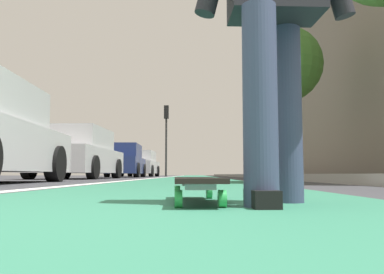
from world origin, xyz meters
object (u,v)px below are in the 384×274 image
(parked_car_mid, at_px, (77,155))
(traffic_light, at_px, (166,127))
(street_tree_mid, at_px, (284,65))
(parked_car_far, at_px, (121,162))
(skateboard, at_px, (196,182))
(parked_car_end, at_px, (140,164))
(pedestrian_distant, at_px, (285,152))

(parked_car_mid, distance_m, traffic_light, 13.10)
(street_tree_mid, bearing_deg, parked_car_far, 58.85)
(skateboard, distance_m, parked_car_mid, 10.63)
(skateboard, distance_m, parked_car_end, 22.20)
(skateboard, height_order, parked_car_end, parked_car_end)
(parked_car_mid, relative_size, traffic_light, 1.01)
(pedestrian_distant, bearing_deg, parked_car_mid, 103.98)
(skateboard, distance_m, pedestrian_distant, 12.01)
(parked_car_end, bearing_deg, street_tree_mid, -145.97)
(parked_car_mid, height_order, parked_car_end, parked_car_end)
(skateboard, relative_size, parked_car_end, 0.20)
(street_tree_mid, bearing_deg, pedestrian_distant, 166.00)
(parked_car_mid, xyz_separation_m, traffic_light, (12.80, -1.65, 2.29))
(pedestrian_distant, bearing_deg, skateboard, 165.77)
(skateboard, height_order, street_tree_mid, street_tree_mid)
(parked_car_far, height_order, traffic_light, traffic_light)
(parked_car_mid, height_order, street_tree_mid, street_tree_mid)
(parked_car_far, xyz_separation_m, parked_car_end, (5.59, -0.09, 0.01))
(parked_car_end, bearing_deg, traffic_light, -59.08)
(parked_car_far, distance_m, traffic_light, 7.03)
(parked_car_far, bearing_deg, skateboard, -168.30)
(parked_car_end, bearing_deg, parked_car_mid, 179.06)
(parked_car_mid, relative_size, street_tree_mid, 0.81)
(parked_car_end, distance_m, traffic_light, 2.84)
(skateboard, height_order, parked_car_mid, parked_car_mid)
(parked_car_end, distance_m, street_tree_mid, 11.97)
(parked_car_far, relative_size, pedestrian_distant, 2.67)
(parked_car_mid, distance_m, parked_car_far, 6.34)
(parked_car_end, bearing_deg, skateboard, -171.46)
(parked_car_mid, bearing_deg, skateboard, -160.79)
(parked_car_end, height_order, pedestrian_distant, pedestrian_distant)
(parked_car_end, distance_m, pedestrian_distant, 12.06)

